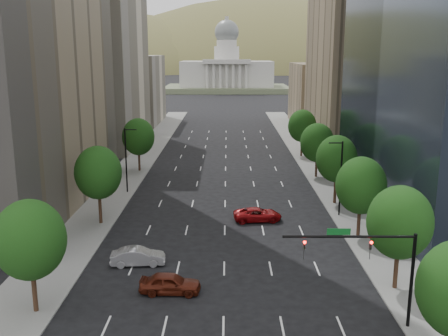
{
  "coord_description": "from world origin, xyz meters",
  "views": [
    {
      "loc": [
        0.24,
        -2.57,
        19.01
      ],
      "look_at": [
        -0.05,
        45.52,
        8.0
      ],
      "focal_mm": 40.85,
      "sensor_mm": 36.0,
      "label": 1
    }
  ],
  "objects_px": {
    "capitol": "(227,73)",
    "car_red_far": "(258,214)",
    "car_maroon": "(170,283)",
    "car_silver": "(138,257)",
    "traffic_signal": "(377,259)"
  },
  "relations": [
    {
      "from": "capitol",
      "to": "car_red_far",
      "type": "xyz_separation_m",
      "value": [
        3.76,
        -196.49,
        -7.81
      ]
    },
    {
      "from": "car_maroon",
      "to": "car_silver",
      "type": "bearing_deg",
      "value": 34.67
    },
    {
      "from": "capitol",
      "to": "traffic_signal",
      "type": "bearing_deg",
      "value": -87.26
    },
    {
      "from": "traffic_signal",
      "to": "car_maroon",
      "type": "bearing_deg",
      "value": 160.67
    },
    {
      "from": "traffic_signal",
      "to": "car_silver",
      "type": "bearing_deg",
      "value": 149.74
    },
    {
      "from": "car_silver",
      "to": "car_red_far",
      "type": "distance_m",
      "value": 17.06
    },
    {
      "from": "car_red_far",
      "to": "car_maroon",
      "type": "bearing_deg",
      "value": 149.62
    },
    {
      "from": "car_silver",
      "to": "capitol",
      "type": "bearing_deg",
      "value": -7.61
    },
    {
      "from": "traffic_signal",
      "to": "car_silver",
      "type": "height_order",
      "value": "traffic_signal"
    },
    {
      "from": "car_maroon",
      "to": "car_red_far",
      "type": "distance_m",
      "value": 19.74
    },
    {
      "from": "car_maroon",
      "to": "car_silver",
      "type": "relative_size",
      "value": 1.0
    },
    {
      "from": "traffic_signal",
      "to": "car_silver",
      "type": "relative_size",
      "value": 1.85
    },
    {
      "from": "traffic_signal",
      "to": "car_maroon",
      "type": "height_order",
      "value": "traffic_signal"
    },
    {
      "from": "car_maroon",
      "to": "car_red_far",
      "type": "height_order",
      "value": "car_maroon"
    },
    {
      "from": "car_silver",
      "to": "car_red_far",
      "type": "height_order",
      "value": "car_silver"
    }
  ]
}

